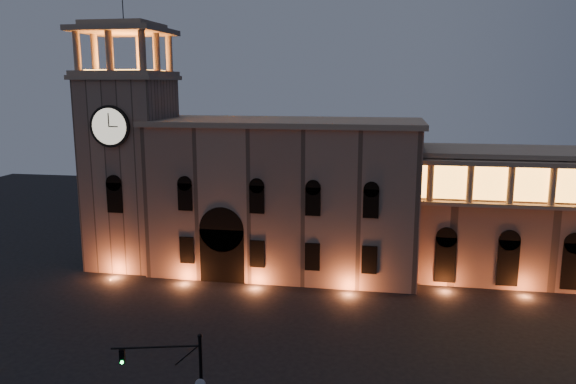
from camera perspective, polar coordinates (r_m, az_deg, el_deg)
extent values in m
plane|color=black|center=(47.17, -2.73, -16.33)|extent=(160.00, 160.00, 0.00)
cube|color=#8C6E5C|center=(65.20, -0.25, -0.63)|extent=(30.00, 12.00, 17.00)
cube|color=gray|center=(64.00, -0.25, 7.11)|extent=(30.80, 12.80, 0.60)
cube|color=black|center=(62.85, -6.56, -6.33)|extent=(5.00, 1.40, 6.00)
cylinder|color=black|center=(62.02, -6.62, -3.68)|extent=(5.00, 1.40, 5.00)
cube|color=#FF9C32|center=(62.72, -6.61, -6.56)|extent=(4.20, 0.20, 5.00)
cube|color=#8C6E5C|center=(69.51, -15.59, 1.79)|extent=(9.00, 9.00, 22.00)
cube|color=gray|center=(68.69, -16.08, 11.09)|extent=(9.80, 9.80, 0.50)
cylinder|color=black|center=(64.68, -17.65, 6.37)|extent=(4.60, 0.35, 4.60)
cylinder|color=beige|center=(64.55, -17.71, 6.36)|extent=(4.00, 0.12, 4.00)
cube|color=gray|center=(68.70, -16.10, 11.51)|extent=(9.40, 9.40, 0.50)
cube|color=#FF9C32|center=(68.70, -16.12, 11.76)|extent=(6.80, 6.80, 0.15)
cylinder|color=gray|center=(67.21, -20.66, 13.27)|extent=(0.76, 0.76, 4.20)
cylinder|color=gray|center=(65.38, -17.71, 13.53)|extent=(0.76, 0.76, 4.20)
cylinder|color=gray|center=(63.73, -14.59, 13.77)|extent=(0.76, 0.76, 4.20)
cylinder|color=gray|center=(73.87, -17.60, 13.19)|extent=(0.76, 0.76, 4.20)
cylinder|color=gray|center=(72.21, -14.85, 13.39)|extent=(0.76, 0.76, 4.20)
cylinder|color=gray|center=(70.72, -11.98, 13.58)|extent=(0.76, 0.76, 4.20)
cylinder|color=gray|center=(70.51, -19.06, 13.23)|extent=(0.76, 0.76, 4.20)
cylinder|color=gray|center=(67.21, -13.22, 13.67)|extent=(0.76, 0.76, 4.20)
cube|color=gray|center=(68.94, -16.32, 15.45)|extent=(9.80, 9.80, 0.60)
cube|color=gray|center=(68.99, -16.35, 15.95)|extent=(7.50, 7.50, 0.60)
cylinder|color=black|center=(69.24, -16.46, 17.84)|extent=(0.10, 0.10, 4.00)
cylinder|color=gray|center=(60.36, 14.25, 0.99)|extent=(0.70, 0.70, 4.00)
cylinder|color=gray|center=(60.79, 18.01, 0.85)|extent=(0.70, 0.70, 4.00)
cylinder|color=gray|center=(61.48, 21.71, 0.72)|extent=(0.70, 0.70, 4.00)
cylinder|color=gray|center=(62.42, 25.30, 0.59)|extent=(0.70, 0.70, 4.00)
sphere|color=black|center=(33.99, -8.96, -14.23)|extent=(0.29, 0.29, 0.29)
cylinder|color=black|center=(34.56, -13.29, -15.08)|extent=(4.97, 1.37, 0.12)
cube|color=black|center=(35.14, -16.49, -15.72)|extent=(0.37, 0.35, 0.87)
cylinder|color=#0CE53F|center=(35.13, -16.52, -16.25)|extent=(0.20, 0.12, 0.18)
cylinder|color=silver|center=(35.23, -8.91, -18.69)|extent=(0.60, 0.19, 0.61)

